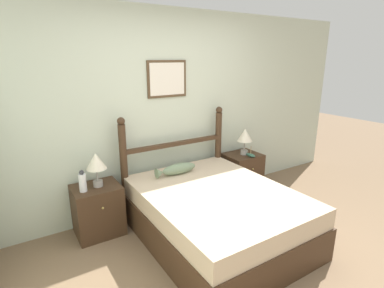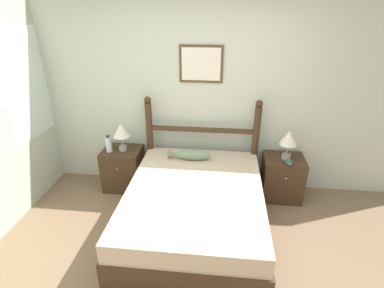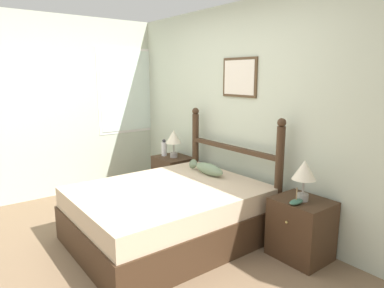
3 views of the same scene
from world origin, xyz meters
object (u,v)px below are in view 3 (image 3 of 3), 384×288
Objects in this scene: bed at (168,214)px; nightstand_right at (301,229)px; nightstand_left at (173,176)px; model_boat at (296,202)px; table_lamp_right at (304,172)px; fish_pillow at (207,169)px; table_lamp_left at (174,138)px; bottle at (164,148)px.

bed is 1.34m from nightstand_right.
nightstand_left is 3.52× the size of model_boat.
fish_pillow is (-1.22, -0.14, -0.21)m from table_lamp_right.
nightstand_left is at bearing 168.22° from table_lamp_left.
table_lamp_right is at bearing 35.64° from bed.
table_lamp_right is 2.32m from bottle.
nightstand_right is (1.08, 0.80, 0.01)m from bed.
bottle is 1.48× the size of model_boat.
nightstand_right is at bearing 0.16° from table_lamp_left.
table_lamp_left reaches higher than nightstand_left.
bottle is at bearing 148.78° from bed.
fish_pillow is at bearing -9.31° from table_lamp_left.
nightstand_right is at bearing 36.46° from bed.
model_boat reaches higher than fish_pillow.
bottle reaches higher than fish_pillow.
model_boat is at bearing -3.55° from table_lamp_left.
bottle is (-2.30, -0.06, 0.40)m from nightstand_right.
table_lamp_left is 2.14m from table_lamp_right.
bottle is at bearing -163.33° from table_lamp_left.
nightstand_right is 1.08× the size of fish_pillow.
nightstand_left is at bearing 143.54° from bed.
model_boat is (2.16, -0.13, -0.25)m from table_lamp_left.
table_lamp_left reaches higher than fish_pillow.
model_boat reaches higher than bed.
nightstand_right is 0.34m from model_boat.
bed is at bearing -144.36° from table_lamp_right.
table_lamp_left is at bearing 170.69° from fish_pillow.
bed is at bearing -31.22° from bottle.
table_lamp_left reaches higher than model_boat.
table_lamp_left is at bearing -179.84° from nightstand_right.
table_lamp_right is (1.09, 0.78, 0.57)m from bed.
table_lamp_left is 2.18m from model_boat.
bottle is at bearing -179.06° from table_lamp_right.
table_lamp_right is 1.59× the size of bottle.
model_boat is at bearing -3.66° from nightstand_left.
bottle is (-1.22, 0.74, 0.41)m from bed.
nightstand_left is 1.49× the size of table_lamp_right.
bottle is at bearing 174.78° from fish_pillow.
fish_pillow is at bearing -5.22° from bottle.
nightstand_right is at bearing 1.42° from bottle.
table_lamp_right is 0.28m from model_boat.
table_lamp_left is at bearing 16.67° from bottle.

